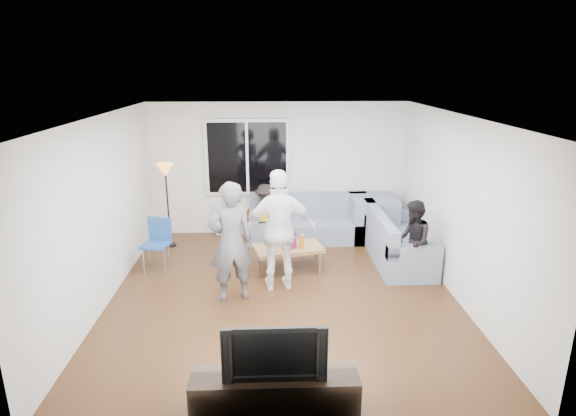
{
  "coord_description": "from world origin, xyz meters",
  "views": [
    {
      "loc": [
        -0.19,
        -6.3,
        3.23
      ],
      "look_at": [
        0.1,
        0.6,
        1.15
      ],
      "focal_mm": 29.32,
      "sensor_mm": 36.0,
      "label": 1
    }
  ],
  "objects_px": {
    "sofa_back_section": "(310,219)",
    "player_left": "(231,242)",
    "player_right": "(280,231)",
    "coffee_table": "(288,258)",
    "sofa_right_section": "(398,237)",
    "floor_lamp": "(168,206)",
    "spectator_back": "(265,212)",
    "spectator_right": "(413,241)",
    "side_chair": "(156,246)",
    "television": "(274,349)",
    "tv_console": "(275,394)"
  },
  "relations": [
    {
      "from": "sofa_right_section",
      "to": "tv_console",
      "type": "distance_m",
      "value": 4.3
    },
    {
      "from": "floor_lamp",
      "to": "player_right",
      "type": "height_order",
      "value": "player_right"
    },
    {
      "from": "coffee_table",
      "to": "side_chair",
      "type": "relative_size",
      "value": 1.28
    },
    {
      "from": "sofa_back_section",
      "to": "coffee_table",
      "type": "bearing_deg",
      "value": -108.73
    },
    {
      "from": "sofa_right_section",
      "to": "side_chair",
      "type": "relative_size",
      "value": 2.33
    },
    {
      "from": "sofa_right_section",
      "to": "player_left",
      "type": "relative_size",
      "value": 1.14
    },
    {
      "from": "floor_lamp",
      "to": "television",
      "type": "relative_size",
      "value": 1.61
    },
    {
      "from": "side_chair",
      "to": "player_right",
      "type": "distance_m",
      "value": 2.2
    },
    {
      "from": "tv_console",
      "to": "television",
      "type": "distance_m",
      "value": 0.5
    },
    {
      "from": "sofa_right_section",
      "to": "floor_lamp",
      "type": "relative_size",
      "value": 1.28
    },
    {
      "from": "player_left",
      "to": "tv_console",
      "type": "xyz_separation_m",
      "value": [
        0.57,
        -2.39,
        -0.66
      ]
    },
    {
      "from": "player_right",
      "to": "side_chair",
      "type": "bearing_deg",
      "value": -25.6
    },
    {
      "from": "television",
      "to": "player_left",
      "type": "bearing_deg",
      "value": 103.53
    },
    {
      "from": "coffee_table",
      "to": "tv_console",
      "type": "relative_size",
      "value": 0.69
    },
    {
      "from": "coffee_table",
      "to": "television",
      "type": "bearing_deg",
      "value": -94.63
    },
    {
      "from": "coffee_table",
      "to": "player_left",
      "type": "xyz_separation_m",
      "value": [
        -0.85,
        -1.0,
        0.68
      ]
    },
    {
      "from": "side_chair",
      "to": "spectator_right",
      "type": "relative_size",
      "value": 0.67
    },
    {
      "from": "coffee_table",
      "to": "television",
      "type": "distance_m",
      "value": 3.44
    },
    {
      "from": "floor_lamp",
      "to": "television",
      "type": "bearing_deg",
      "value": -67.41
    },
    {
      "from": "sofa_back_section",
      "to": "sofa_right_section",
      "type": "relative_size",
      "value": 1.15
    },
    {
      "from": "coffee_table",
      "to": "spectator_back",
      "type": "bearing_deg",
      "value": 105.11
    },
    {
      "from": "sofa_right_section",
      "to": "floor_lamp",
      "type": "height_order",
      "value": "floor_lamp"
    },
    {
      "from": "sofa_back_section",
      "to": "spectator_right",
      "type": "xyz_separation_m",
      "value": [
        1.43,
        -1.87,
        0.22
      ]
    },
    {
      "from": "sofa_back_section",
      "to": "player_left",
      "type": "distance_m",
      "value": 2.76
    },
    {
      "from": "sofa_right_section",
      "to": "spectator_right",
      "type": "xyz_separation_m",
      "value": [
        0.0,
        -0.8,
        0.22
      ]
    },
    {
      "from": "side_chair",
      "to": "television",
      "type": "xyz_separation_m",
      "value": [
        1.89,
        -3.45,
        0.29
      ]
    },
    {
      "from": "player_right",
      "to": "coffee_table",
      "type": "bearing_deg",
      "value": -108.36
    },
    {
      "from": "sofa_back_section",
      "to": "television",
      "type": "bearing_deg",
      "value": -98.85
    },
    {
      "from": "sofa_right_section",
      "to": "television",
      "type": "distance_m",
      "value": 4.3
    },
    {
      "from": "sofa_right_section",
      "to": "floor_lamp",
      "type": "xyz_separation_m",
      "value": [
        -4.07,
        0.85,
        0.36
      ]
    },
    {
      "from": "tv_console",
      "to": "spectator_back",
      "type": "bearing_deg",
      "value": 91.28
    },
    {
      "from": "sofa_back_section",
      "to": "floor_lamp",
      "type": "bearing_deg",
      "value": -175.3
    },
    {
      "from": "floor_lamp",
      "to": "spectator_right",
      "type": "distance_m",
      "value": 4.39
    },
    {
      "from": "spectator_back",
      "to": "tv_console",
      "type": "relative_size",
      "value": 0.69
    },
    {
      "from": "sofa_right_section",
      "to": "side_chair",
      "type": "distance_m",
      "value": 4.08
    },
    {
      "from": "sofa_back_section",
      "to": "coffee_table",
      "type": "distance_m",
      "value": 1.48
    },
    {
      "from": "sofa_back_section",
      "to": "player_left",
      "type": "xyz_separation_m",
      "value": [
        -1.32,
        -2.38,
        0.45
      ]
    },
    {
      "from": "floor_lamp",
      "to": "television",
      "type": "xyz_separation_m",
      "value": [
        1.89,
        -4.55,
        -0.06
      ]
    },
    {
      "from": "player_left",
      "to": "spectator_back",
      "type": "height_order",
      "value": "player_left"
    },
    {
      "from": "floor_lamp",
      "to": "tv_console",
      "type": "height_order",
      "value": "floor_lamp"
    },
    {
      "from": "spectator_back",
      "to": "coffee_table",
      "type": "bearing_deg",
      "value": -62.04
    },
    {
      "from": "player_left",
      "to": "player_right",
      "type": "bearing_deg",
      "value": -170.94
    },
    {
      "from": "player_left",
      "to": "player_right",
      "type": "xyz_separation_m",
      "value": [
        0.7,
        0.33,
        0.04
      ]
    },
    {
      "from": "player_left",
      "to": "player_right",
      "type": "height_order",
      "value": "player_right"
    },
    {
      "from": "player_right",
      "to": "spectator_back",
      "type": "relative_size",
      "value": 1.65
    },
    {
      "from": "side_chair",
      "to": "tv_console",
      "type": "distance_m",
      "value": 3.94
    },
    {
      "from": "television",
      "to": "spectator_right",
      "type": "bearing_deg",
      "value": 53.16
    },
    {
      "from": "coffee_table",
      "to": "sofa_right_section",
      "type": "bearing_deg",
      "value": 9.41
    },
    {
      "from": "sofa_right_section",
      "to": "spectator_back",
      "type": "bearing_deg",
      "value": 64.33
    },
    {
      "from": "sofa_back_section",
      "to": "sofa_right_section",
      "type": "xyz_separation_m",
      "value": [
        1.43,
        -1.07,
        0.0
      ]
    }
  ]
}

